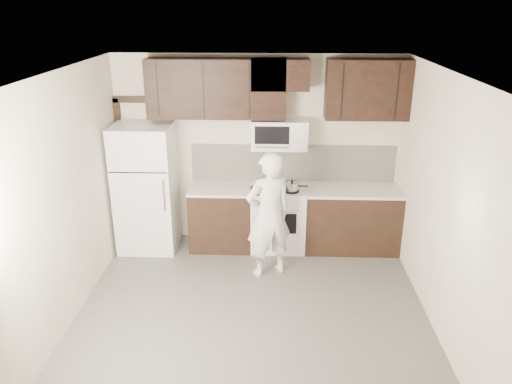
# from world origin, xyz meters

# --- Properties ---
(floor) EXTENTS (4.50, 4.50, 0.00)m
(floor) POSITION_xyz_m (0.00, 0.00, 0.00)
(floor) COLOR #575451
(floor) RESTS_ON ground
(back_wall) EXTENTS (4.00, 0.00, 4.00)m
(back_wall) POSITION_xyz_m (0.00, 2.25, 1.35)
(back_wall) COLOR beige
(back_wall) RESTS_ON ground
(ceiling) EXTENTS (4.50, 4.50, 0.00)m
(ceiling) POSITION_xyz_m (0.00, 0.00, 2.70)
(ceiling) COLOR white
(ceiling) RESTS_ON back_wall
(counter_run) EXTENTS (2.95, 0.64, 0.91)m
(counter_run) POSITION_xyz_m (0.60, 1.94, 0.46)
(counter_run) COLOR black
(counter_run) RESTS_ON floor
(stove) EXTENTS (0.76, 0.66, 0.94)m
(stove) POSITION_xyz_m (0.30, 1.94, 0.46)
(stove) COLOR white
(stove) RESTS_ON floor
(backsplash) EXTENTS (2.90, 0.02, 0.54)m
(backsplash) POSITION_xyz_m (0.50, 2.24, 1.18)
(backsplash) COLOR beige
(backsplash) RESTS_ON counter_run
(upper_cabinets) EXTENTS (3.48, 0.35, 0.78)m
(upper_cabinets) POSITION_xyz_m (0.21, 2.08, 2.28)
(upper_cabinets) COLOR black
(upper_cabinets) RESTS_ON back_wall
(microwave) EXTENTS (0.76, 0.42, 0.40)m
(microwave) POSITION_xyz_m (0.30, 2.06, 1.65)
(microwave) COLOR white
(microwave) RESTS_ON upper_cabinets
(refrigerator) EXTENTS (0.80, 0.76, 1.80)m
(refrigerator) POSITION_xyz_m (-1.55, 1.89, 0.90)
(refrigerator) COLOR white
(refrigerator) RESTS_ON floor
(door_trim) EXTENTS (0.50, 0.08, 2.12)m
(door_trim) POSITION_xyz_m (-1.92, 2.21, 1.25)
(door_trim) COLOR black
(door_trim) RESTS_ON floor
(saucepan) EXTENTS (0.31, 0.18, 0.17)m
(saucepan) POSITION_xyz_m (0.48, 1.79, 0.98)
(saucepan) COLOR silver
(saucepan) RESTS_ON stove
(baking_tray) EXTENTS (0.45, 0.35, 0.02)m
(baking_tray) POSITION_xyz_m (0.13, 1.79, 0.92)
(baking_tray) COLOR black
(baking_tray) RESTS_ON counter_run
(pizza) EXTENTS (0.31, 0.31, 0.02)m
(pizza) POSITION_xyz_m (0.13, 1.79, 0.94)
(pizza) COLOR beige
(pizza) RESTS_ON baking_tray
(person) EXTENTS (0.72, 0.62, 1.66)m
(person) POSITION_xyz_m (0.17, 1.17, 0.83)
(person) COLOR silver
(person) RESTS_ON floor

